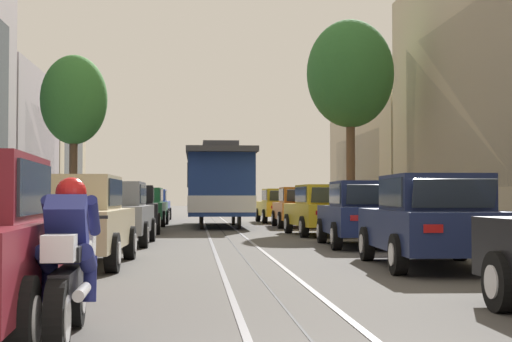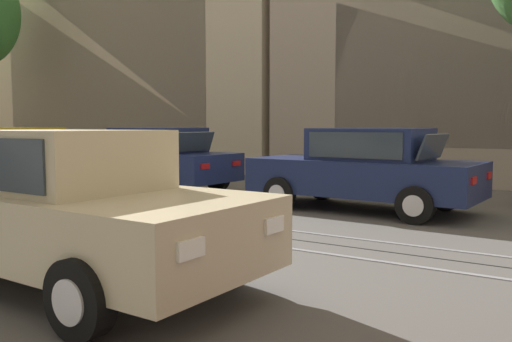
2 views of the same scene
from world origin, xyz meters
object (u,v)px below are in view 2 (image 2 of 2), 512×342
object	(u,v)px
parked_car_navy_second_right	(365,169)
parked_car_yellow_fourth_right	(21,153)
parked_car_beige_second_left	(64,206)
parked_car_navy_mid_right	(155,159)

from	to	relation	value
parked_car_navy_second_right	parked_car_yellow_fourth_right	xyz separation A→B (m)	(-0.02, 10.97, 0.00)
parked_car_yellow_fourth_right	parked_car_beige_second_left	bearing A→B (deg)	-121.38
parked_car_navy_second_right	parked_car_navy_mid_right	size ratio (longest dim) A/B	1.00
parked_car_beige_second_left	parked_car_yellow_fourth_right	xyz separation A→B (m)	(6.18, 10.14, 0.00)
parked_car_beige_second_left	parked_car_navy_second_right	bearing A→B (deg)	-7.64
parked_car_navy_second_right	parked_car_navy_mid_right	distance (m)	5.53
parked_car_yellow_fourth_right	parked_car_navy_second_right	bearing A→B (deg)	-89.92
parked_car_beige_second_left	parked_car_yellow_fourth_right	world-z (taller)	same
parked_car_beige_second_left	parked_car_navy_mid_right	bearing A→B (deg)	36.84
parked_car_navy_second_right	parked_car_yellow_fourth_right	distance (m)	10.97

